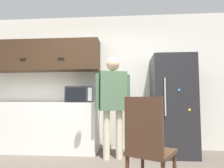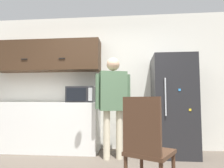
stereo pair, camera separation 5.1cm
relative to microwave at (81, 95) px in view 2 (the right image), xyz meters
name	(u,v)px [view 2 (the right image)]	position (x,y,z in m)	size (l,w,h in m)	color
back_wall	(104,81)	(0.38, 0.38, 0.29)	(6.00, 0.06, 2.70)	silver
counter	(43,126)	(-0.75, 0.06, -0.60)	(2.14, 0.59, 0.91)	silver
upper_cabinets	(47,56)	(-0.75, 0.17, 0.78)	(2.14, 0.39, 0.61)	#3D2819
microwave	(81,95)	(0.00, 0.00, 0.00)	(0.50, 0.39, 0.29)	#232326
person	(113,96)	(0.63, -0.34, -0.04)	(0.57, 0.33, 1.67)	beige
refrigerator	(173,105)	(1.67, -0.01, -0.19)	(0.71, 0.75, 1.74)	#232326
chair	(146,143)	(1.07, -1.59, -0.54)	(0.58, 0.58, 0.99)	#472D1E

